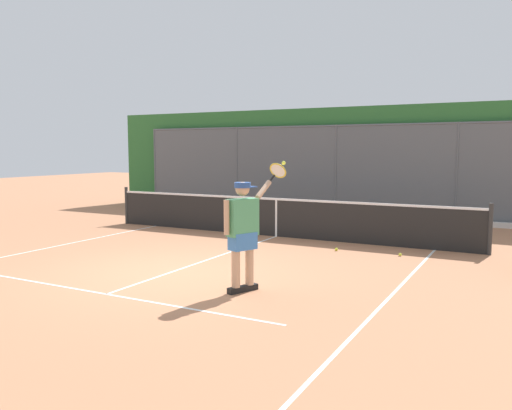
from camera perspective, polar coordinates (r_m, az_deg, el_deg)
ground_plane at (r=9.34m, az=-9.29°, el=-7.31°), size 60.00×60.00×0.00m
court_line_markings at (r=8.04m, az=-17.09°, el=-9.69°), size 7.62×10.71×0.01m
fence_backdrop at (r=17.42m, az=9.45°, el=4.68°), size 17.62×1.37×3.51m
tennis_net at (r=12.87m, az=2.26°, el=-1.30°), size 9.80×0.09×1.07m
tennis_player at (r=7.81m, az=-1.39°, el=-2.50°), size 0.52×1.38×1.97m
tennis_ball_near_net at (r=11.24m, az=8.84°, el=-4.84°), size 0.07×0.07×0.07m
tennis_ball_near_baseline at (r=10.97m, az=15.58°, el=-5.27°), size 0.07×0.07×0.07m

